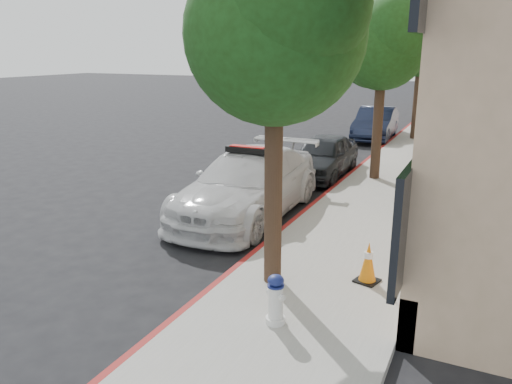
{
  "coord_description": "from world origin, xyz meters",
  "views": [
    {
      "loc": [
        6.04,
        -9.3,
        4.03
      ],
      "look_at": [
        1.52,
        0.24,
        1.0
      ],
      "focal_mm": 35.0,
      "sensor_mm": 36.0,
      "label": 1
    }
  ],
  "objects": [
    {
      "name": "sidewalk",
      "position": [
        3.6,
        10.0,
        0.07
      ],
      "size": [
        3.2,
        50.0,
        0.15
      ],
      "primitive_type": "cube",
      "color": "gray",
      "rests_on": "ground"
    },
    {
      "name": "tree_near",
      "position": [
        2.93,
        -2.01,
        4.27
      ],
      "size": [
        2.92,
        2.82,
        5.62
      ],
      "color": "black",
      "rests_on": "sidewalk"
    },
    {
      "name": "police_car",
      "position": [
        0.74,
        1.42,
        0.81
      ],
      "size": [
        2.33,
        5.58,
        1.76
      ],
      "rotation": [
        0.0,
        0.0,
        0.01
      ],
      "color": "silver",
      "rests_on": "ground"
    },
    {
      "name": "tree_far",
      "position": [
        2.93,
        13.99,
        4.39
      ],
      "size": [
        3.1,
        3.0,
        5.81
      ],
      "color": "black",
      "rests_on": "sidewalk"
    },
    {
      "name": "curb_strip",
      "position": [
        2.06,
        10.0,
        0.07
      ],
      "size": [
        0.12,
        50.0,
        0.15
      ],
      "primitive_type": "cube",
      "color": "maroon",
      "rests_on": "ground"
    },
    {
      "name": "parked_car_far",
      "position": [
        1.2,
        13.84,
        0.73
      ],
      "size": [
        1.82,
        4.55,
        1.47
      ],
      "primitive_type": "imported",
      "rotation": [
        0.0,
        0.0,
        0.06
      ],
      "color": "black",
      "rests_on": "ground"
    },
    {
      "name": "parked_car_mid",
      "position": [
        1.2,
        6.02,
        0.69
      ],
      "size": [
        1.68,
        4.05,
        1.37
      ],
      "primitive_type": "imported",
      "rotation": [
        0.0,
        0.0,
        0.01
      ],
      "color": "black",
      "rests_on": "ground"
    },
    {
      "name": "tree_mid",
      "position": [
        2.93,
        5.99,
        4.16
      ],
      "size": [
        2.77,
        2.64,
        5.43
      ],
      "color": "black",
      "rests_on": "sidewalk"
    },
    {
      "name": "fire_hydrant",
      "position": [
        3.5,
        -3.27,
        0.52
      ],
      "size": [
        0.32,
        0.29,
        0.77
      ],
      "rotation": [
        0.0,
        0.0,
        -0.39
      ],
      "color": "silver",
      "rests_on": "sidewalk"
    },
    {
      "name": "ground",
      "position": [
        0.0,
        0.0,
        0.0
      ],
      "size": [
        120.0,
        120.0,
        0.0
      ],
      "primitive_type": "plane",
      "color": "black",
      "rests_on": "ground"
    },
    {
      "name": "traffic_cone",
      "position": [
        4.4,
        -1.34,
        0.51
      ],
      "size": [
        0.46,
        0.46,
        0.73
      ],
      "rotation": [
        0.0,
        0.0,
        -0.26
      ],
      "color": "black",
      "rests_on": "sidewalk"
    }
  ]
}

